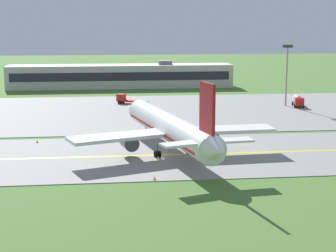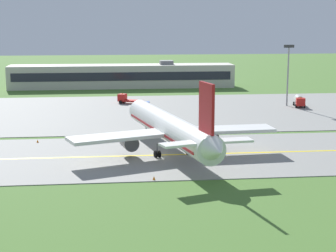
# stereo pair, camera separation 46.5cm
# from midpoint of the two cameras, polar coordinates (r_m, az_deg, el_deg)

# --- Properties ---
(ground_plane) EXTENTS (500.00, 500.00, 0.00)m
(ground_plane) POSITION_cam_midpoint_polar(r_m,az_deg,el_deg) (86.48, -0.19, -3.02)
(ground_plane) COLOR #47702D
(taxiway_strip) EXTENTS (240.00, 28.00, 0.10)m
(taxiway_strip) POSITION_cam_midpoint_polar(r_m,az_deg,el_deg) (86.47, -0.19, -2.99)
(taxiway_strip) COLOR gray
(taxiway_strip) RESTS_ON ground
(apron_pad) EXTENTS (140.00, 52.00, 0.10)m
(apron_pad) POSITION_cam_midpoint_polar(r_m,az_deg,el_deg) (128.58, 2.27, 1.56)
(apron_pad) COLOR gray
(apron_pad) RESTS_ON ground
(taxiway_centreline) EXTENTS (220.00, 0.60, 0.01)m
(taxiway_centreline) POSITION_cam_midpoint_polar(r_m,az_deg,el_deg) (86.45, -0.19, -2.95)
(taxiway_centreline) COLOR yellow
(taxiway_centreline) RESTS_ON taxiway_strip
(airplane_lead) EXTENTS (32.14, 39.37, 12.70)m
(airplane_lead) POSITION_cam_midpoint_polar(r_m,az_deg,el_deg) (86.45, 0.40, -0.22)
(airplane_lead) COLOR white
(airplane_lead) RESTS_ON ground
(service_truck_baggage) EXTENTS (6.66, 4.62, 2.59)m
(service_truck_baggage) POSITION_cam_midpoint_polar(r_m,az_deg,el_deg) (139.61, -4.10, 2.75)
(service_truck_baggage) COLOR red
(service_truck_baggage) RESTS_ON ground
(service_truck_fuel) EXTENTS (3.01, 6.23, 2.65)m
(service_truck_fuel) POSITION_cam_midpoint_polar(r_m,az_deg,el_deg) (124.38, -2.32, 1.94)
(service_truck_fuel) COLOR #264CA5
(service_truck_fuel) RESTS_ON ground
(service_truck_catering) EXTENTS (3.24, 6.29, 2.65)m
(service_truck_catering) POSITION_cam_midpoint_polar(r_m,az_deg,el_deg) (137.96, 13.27, 2.54)
(service_truck_catering) COLOR red
(service_truck_catering) RESTS_ON ground
(terminal_building) EXTENTS (68.13, 9.65, 8.15)m
(terminal_building) POSITION_cam_midpoint_polar(r_m,az_deg,el_deg) (173.29, -4.57, 5.07)
(terminal_building) COLOR beige
(terminal_building) RESTS_ON ground
(apron_light_mast) EXTENTS (2.40, 0.50, 14.70)m
(apron_light_mast) POSITION_cam_midpoint_polar(r_m,az_deg,el_deg) (137.61, 12.19, 5.83)
(apron_light_mast) COLOR gray
(apron_light_mast) RESTS_ON ground
(traffic_cone_near_edge) EXTENTS (0.44, 0.44, 0.60)m
(traffic_cone_near_edge) POSITION_cam_midpoint_polar(r_m,az_deg,el_deg) (97.55, -12.96, -1.52)
(traffic_cone_near_edge) COLOR orange
(traffic_cone_near_edge) RESTS_ON ground
(traffic_cone_mid_edge) EXTENTS (0.44, 0.44, 0.60)m
(traffic_cone_mid_edge) POSITION_cam_midpoint_polar(r_m,az_deg,el_deg) (73.28, -1.25, -5.33)
(traffic_cone_mid_edge) COLOR orange
(traffic_cone_mid_edge) RESTS_ON ground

